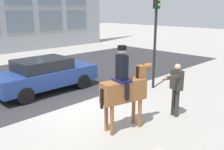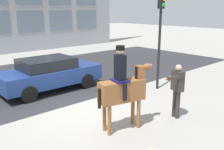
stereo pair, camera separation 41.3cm
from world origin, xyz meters
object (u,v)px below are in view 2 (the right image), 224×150
object	(u,v)px
mounted_horse_lead	(123,88)
traffic_light	(160,25)
pedestrian_bystander	(177,87)
street_car_near_lane	(49,73)

from	to	relation	value
mounted_horse_lead	traffic_light	world-z (taller)	traffic_light
pedestrian_bystander	street_car_near_lane	distance (m)	5.48
mounted_horse_lead	street_car_near_lane	xyz separation A→B (m)	(0.17, 4.66, -0.50)
street_car_near_lane	pedestrian_bystander	bearing A→B (deg)	-72.57
mounted_horse_lead	traffic_light	bearing A→B (deg)	37.78
pedestrian_bystander	street_car_near_lane	bearing A→B (deg)	-55.60
street_car_near_lane	traffic_light	xyz separation A→B (m)	(3.62, -2.95, 2.01)
mounted_horse_lead	traffic_light	xyz separation A→B (m)	(3.79, 1.71, 1.51)
street_car_near_lane	traffic_light	bearing A→B (deg)	-39.21
pedestrian_bystander	street_car_near_lane	xyz separation A→B (m)	(-1.64, 5.22, -0.28)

